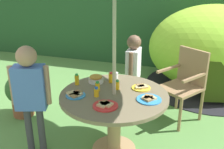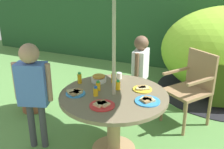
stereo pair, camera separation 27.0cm
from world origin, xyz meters
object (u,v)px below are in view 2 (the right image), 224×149
at_px(plate_back_edge, 147,101).
at_px(juice_bottle_far_right, 98,86).
at_px(juice_bottle_near_right, 114,78).
at_px(juice_bottle_mid_left, 96,91).
at_px(potted_plant, 30,89).
at_px(juice_bottle_far_left, 118,85).
at_px(snack_bowl, 99,78).
at_px(cup_near, 119,76).
at_px(plate_near_left, 102,105).
at_px(child_in_white_shirt, 140,65).
at_px(garden_table, 114,108).
at_px(child_in_blue_shirt, 33,84).
at_px(plate_center_back, 75,93).
at_px(juice_bottle_mid_right, 80,78).
at_px(wooden_chair, 193,84).
at_px(plate_center_front, 142,89).

relative_size(plate_back_edge, juice_bottle_far_right, 2.28).
distance_m(juice_bottle_near_right, juice_bottle_far_right, 0.27).
bearing_deg(juice_bottle_mid_left, potted_plant, 159.43).
distance_m(juice_bottle_far_left, juice_bottle_mid_left, 0.28).
xyz_separation_m(snack_bowl, cup_near, (0.18, 0.18, -0.00)).
relative_size(juice_bottle_near_right, juice_bottle_mid_left, 1.19).
xyz_separation_m(plate_near_left, juice_bottle_mid_left, (-0.15, 0.17, 0.04)).
xyz_separation_m(child_in_white_shirt, juice_bottle_mid_left, (-0.14, -1.04, 0.04)).
xyz_separation_m(juice_bottle_far_left, juice_bottle_mid_left, (-0.15, -0.23, -0.00)).
bearing_deg(cup_near, potted_plant, -178.27).
height_order(garden_table, child_in_blue_shirt, child_in_blue_shirt).
bearing_deg(garden_table, juice_bottle_near_right, 113.82).
height_order(plate_back_edge, plate_center_back, same).
distance_m(child_in_blue_shirt, juice_bottle_mid_right, 0.51).
bearing_deg(cup_near, juice_bottle_mid_right, -139.78).
relative_size(potted_plant, juice_bottle_mid_left, 5.80).
height_order(wooden_chair, plate_center_front, wooden_chair).
distance_m(child_in_white_shirt, plate_center_front, 0.76).
distance_m(plate_back_edge, juice_bottle_near_right, 0.58).
relative_size(plate_back_edge, juice_bottle_near_right, 2.00).
distance_m(plate_center_back, juice_bottle_mid_right, 0.29).
bearing_deg(juice_bottle_near_right, juice_bottle_far_left, -53.05).
relative_size(juice_bottle_far_right, cup_near, 1.46).
bearing_deg(juice_bottle_mid_left, plate_near_left, -48.60).
height_order(child_in_white_shirt, plate_back_edge, child_in_white_shirt).
distance_m(child_in_blue_shirt, juice_bottle_far_left, 0.90).
xyz_separation_m(snack_bowl, plate_center_front, (0.53, -0.01, -0.03)).
bearing_deg(snack_bowl, plate_center_back, -100.86).
bearing_deg(child_in_blue_shirt, juice_bottle_mid_left, -4.41).
distance_m(snack_bowl, juice_bottle_far_right, 0.24).
height_order(juice_bottle_near_right, juice_bottle_far_right, juice_bottle_near_right).
relative_size(child_in_white_shirt, juice_bottle_near_right, 8.97).
relative_size(snack_bowl, juice_bottle_far_left, 1.60).
xyz_separation_m(garden_table, juice_bottle_mid_right, (-0.47, 0.11, 0.22)).
height_order(child_in_blue_shirt, juice_bottle_mid_right, child_in_blue_shirt).
xyz_separation_m(potted_plant, snack_bowl, (1.15, -0.14, 0.40)).
bearing_deg(child_in_white_shirt, plate_back_edge, 20.65).
xyz_separation_m(garden_table, wooden_chair, (0.67, 0.98, -0.00)).
distance_m(child_in_white_shirt, juice_bottle_mid_left, 1.05).
distance_m(wooden_chair, juice_bottle_near_right, 1.08).
bearing_deg(plate_center_back, cup_near, 65.95).
xyz_separation_m(child_in_white_shirt, plate_center_back, (-0.35, -1.09, 0.00)).
relative_size(plate_center_back, juice_bottle_mid_right, 1.61).
distance_m(child_in_blue_shirt, cup_near, 0.98).
relative_size(snack_bowl, juice_bottle_mid_right, 1.35).
distance_m(child_in_white_shirt, cup_near, 0.53).
xyz_separation_m(plate_center_front, juice_bottle_far_left, (-0.24, -0.10, 0.04)).
xyz_separation_m(plate_center_front, cup_near, (-0.35, 0.19, 0.02)).
bearing_deg(potted_plant, juice_bottle_far_left, -9.86).
height_order(plate_center_front, juice_bottle_far_left, juice_bottle_far_left).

